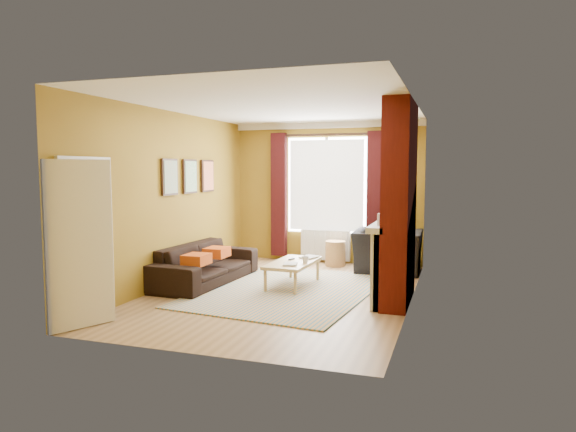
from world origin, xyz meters
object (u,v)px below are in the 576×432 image
at_px(floor_lamp, 391,202).
at_px(coffee_table, 293,264).
at_px(armchair, 388,252).
at_px(sofa, 206,264).
at_px(wicker_stool, 335,253).

bearing_deg(floor_lamp, coffee_table, -123.22).
bearing_deg(armchair, sofa, 32.27).
xyz_separation_m(armchair, coffee_table, (-1.30, -1.59, -0.02)).
relative_size(sofa, armchair, 1.86).
bearing_deg(armchair, wicker_stool, -18.55).
xyz_separation_m(coffee_table, floor_lamp, (1.29, 1.97, 0.90)).
xyz_separation_m(armchair, floor_lamp, (-0.01, 0.38, 0.88)).
distance_m(sofa, floor_lamp, 3.61).
height_order(wicker_stool, floor_lamp, floor_lamp).
relative_size(sofa, coffee_table, 1.77).
height_order(coffee_table, wicker_stool, wicker_stool).
distance_m(armchair, wicker_stool, 1.11).
bearing_deg(sofa, coffee_table, -78.90).
bearing_deg(sofa, armchair, -53.56).
relative_size(coffee_table, wicker_stool, 2.55).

